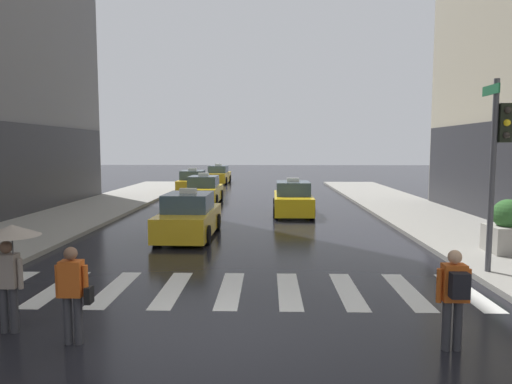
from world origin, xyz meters
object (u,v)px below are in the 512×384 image
(planter_near_corner, at_px, (508,229))
(taxi_fourth, at_px, (193,183))
(pedestrian_with_backpack, at_px, (454,292))
(taxi_lead, at_px, (189,217))
(taxi_fifth, at_px, (219,175))
(pedestrian_with_handbag, at_px, (73,290))
(taxi_second, at_px, (293,200))
(taxi_third, at_px, (204,191))
(pedestrian_with_umbrella, at_px, (10,249))
(traffic_light_pole, at_px, (498,148))

(planter_near_corner, bearing_deg, taxi_fourth, 122.81)
(pedestrian_with_backpack, relative_size, planter_near_corner, 1.03)
(taxi_lead, distance_m, taxi_fourth, 16.85)
(taxi_fifth, distance_m, pedestrian_with_handbag, 34.98)
(taxi_second, height_order, pedestrian_with_backpack, taxi_second)
(taxi_second, height_order, taxi_third, same)
(taxi_third, bearing_deg, taxi_fifth, 92.92)
(taxi_second, height_order, planter_near_corner, taxi_second)
(taxi_fifth, bearing_deg, taxi_third, -87.08)
(taxi_second, bearing_deg, pedestrian_with_handbag, -106.38)
(taxi_second, distance_m, pedestrian_with_umbrella, 15.80)
(pedestrian_with_umbrella, xyz_separation_m, planter_near_corner, (11.65, 5.93, -0.64))
(taxi_third, distance_m, pedestrian_with_handbag, 19.59)
(taxi_lead, bearing_deg, taxi_fourth, 98.79)
(taxi_fifth, relative_size, pedestrian_with_handbag, 2.79)
(traffic_light_pole, distance_m, pedestrian_with_umbrella, 11.00)
(traffic_light_pole, xyz_separation_m, planter_near_corner, (1.47, 2.16, -2.38))
(pedestrian_with_umbrella, height_order, pedestrian_with_backpack, pedestrian_with_umbrella)
(taxi_second, height_order, taxi_fifth, same)
(taxi_fourth, bearing_deg, pedestrian_with_handbag, -85.06)
(traffic_light_pole, height_order, planter_near_corner, traffic_light_pole)
(traffic_light_pole, xyz_separation_m, taxi_fourth, (-11.15, 21.73, -2.53))
(taxi_lead, xyz_separation_m, taxi_fifth, (-1.66, 25.65, 0.00))
(taxi_lead, relative_size, planter_near_corner, 2.86)
(pedestrian_with_handbag, bearing_deg, taxi_fifth, 92.18)
(taxi_lead, height_order, pedestrian_with_umbrella, pedestrian_with_umbrella)
(pedestrian_with_umbrella, relative_size, pedestrian_with_backpack, 1.18)
(planter_near_corner, bearing_deg, pedestrian_with_handbag, -148.42)
(taxi_fifth, xyz_separation_m, pedestrian_with_backpack, (7.53, -35.06, 0.25))
(taxi_fifth, bearing_deg, taxi_second, -73.71)
(taxi_fourth, height_order, pedestrian_with_umbrella, pedestrian_with_umbrella)
(taxi_second, relative_size, pedestrian_with_backpack, 2.76)
(pedestrian_with_umbrella, distance_m, pedestrian_with_handbag, 1.47)
(taxi_second, distance_m, taxi_fourth, 12.71)
(pedestrian_with_backpack, bearing_deg, planter_near_corner, 57.26)
(taxi_third, bearing_deg, traffic_light_pole, -58.39)
(pedestrian_with_backpack, bearing_deg, taxi_fifth, 102.13)
(taxi_third, relative_size, taxi_fifth, 0.99)
(pedestrian_with_backpack, xyz_separation_m, pedestrian_with_handbag, (-6.20, 0.11, -0.04))
(taxi_second, height_order, pedestrian_with_handbag, taxi_second)
(taxi_fourth, xyz_separation_m, planter_near_corner, (12.62, -19.58, 0.15))
(traffic_light_pole, bearing_deg, planter_near_corner, 55.77)
(traffic_light_pole, xyz_separation_m, pedestrian_with_backpack, (-2.70, -4.33, -2.29))
(traffic_light_pole, relative_size, taxi_third, 1.05)
(pedestrian_with_backpack, height_order, planter_near_corner, planter_near_corner)
(pedestrian_with_backpack, distance_m, planter_near_corner, 7.71)
(planter_near_corner, bearing_deg, pedestrian_with_umbrella, -153.04)
(taxi_third, bearing_deg, taxi_second, -41.53)
(traffic_light_pole, height_order, pedestrian_with_handbag, traffic_light_pole)
(pedestrian_with_handbag, bearing_deg, taxi_third, 91.60)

